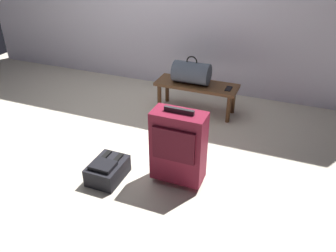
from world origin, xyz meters
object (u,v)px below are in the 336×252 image
(cell_phone, at_px, (229,89))
(suitcase_upright_burgundy, at_px, (178,146))
(backpack_dark, at_px, (108,170))
(bench, at_px, (196,88))
(duffel_bag_slate, at_px, (191,73))

(cell_phone, bearing_deg, suitcase_upright_burgundy, -94.95)
(cell_phone, height_order, backpack_dark, cell_phone)
(backpack_dark, bearing_deg, suitcase_upright_burgundy, 18.08)
(suitcase_upright_burgundy, bearing_deg, cell_phone, 85.05)
(bench, bearing_deg, duffel_bag_slate, -180.00)
(cell_phone, relative_size, suitcase_upright_burgundy, 0.19)
(bench, height_order, suitcase_upright_burgundy, suitcase_upright_burgundy)
(cell_phone, distance_m, backpack_dark, 1.76)
(backpack_dark, bearing_deg, bench, 78.17)
(bench, xyz_separation_m, suitcase_upright_burgundy, (0.28, -1.39, 0.06))
(cell_phone, xyz_separation_m, suitcase_upright_burgundy, (-0.12, -1.37, 0.00))
(cell_phone, relative_size, backpack_dark, 0.38)
(suitcase_upright_burgundy, height_order, backpack_dark, suitcase_upright_burgundy)
(backpack_dark, bearing_deg, duffel_bag_slate, 80.70)
(suitcase_upright_burgundy, relative_size, backpack_dark, 1.95)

